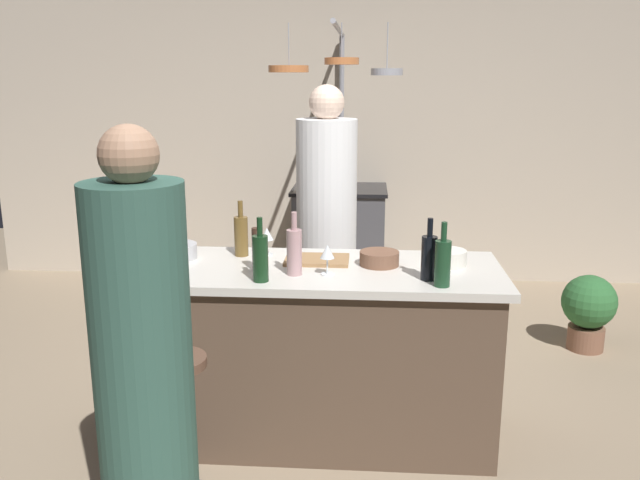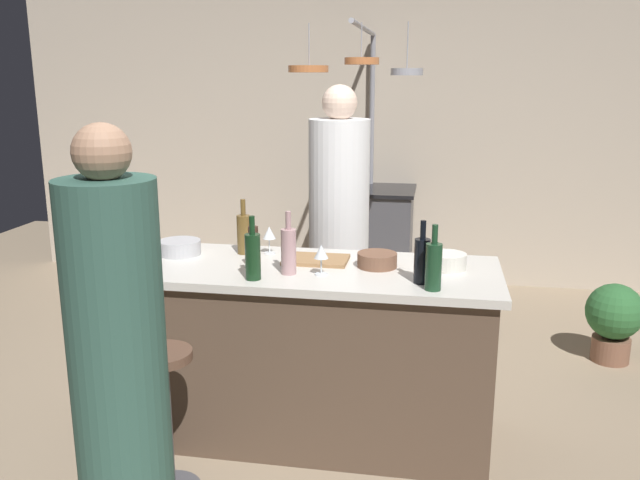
% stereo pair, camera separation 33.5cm
% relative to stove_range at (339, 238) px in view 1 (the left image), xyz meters
% --- Properties ---
extents(ground_plane, '(9.00, 9.00, 0.00)m').
position_rel_stove_range_xyz_m(ground_plane, '(0.00, -2.45, -0.45)').
color(ground_plane, gray).
extents(back_wall, '(6.40, 0.16, 2.60)m').
position_rel_stove_range_xyz_m(back_wall, '(0.00, 0.40, 0.85)').
color(back_wall, '#BCAD99').
rests_on(back_wall, ground_plane).
extents(kitchen_island, '(1.80, 0.72, 0.90)m').
position_rel_stove_range_xyz_m(kitchen_island, '(0.00, -2.45, 0.01)').
color(kitchen_island, brown).
rests_on(kitchen_island, ground_plane).
extents(stove_range, '(0.80, 0.64, 0.89)m').
position_rel_stove_range_xyz_m(stove_range, '(0.00, 0.00, 0.00)').
color(stove_range, '#47474C').
rests_on(stove_range, ground_plane).
extents(chef, '(0.37, 0.37, 1.76)m').
position_rel_stove_range_xyz_m(chef, '(-0.02, -1.55, 0.37)').
color(chef, white).
rests_on(chef, ground_plane).
extents(bar_stool_left, '(0.28, 0.28, 0.68)m').
position_rel_stove_range_xyz_m(bar_stool_left, '(-0.54, -3.07, -0.07)').
color(bar_stool_left, '#4C4C51').
rests_on(bar_stool_left, ground_plane).
extents(guest_left, '(0.35, 0.35, 1.66)m').
position_rel_stove_range_xyz_m(guest_left, '(-0.54, -3.44, 0.32)').
color(guest_left, '#33594C').
rests_on(guest_left, ground_plane).
extents(overhead_pot_rack, '(0.89, 1.46, 2.17)m').
position_rel_stove_range_xyz_m(overhead_pot_rack, '(-0.01, -0.56, 1.22)').
color(overhead_pot_rack, gray).
rests_on(overhead_pot_rack, ground_plane).
extents(potted_plant, '(0.36, 0.36, 0.52)m').
position_rel_stove_range_xyz_m(potted_plant, '(1.73, -1.22, -0.15)').
color(potted_plant, brown).
rests_on(potted_plant, ground_plane).
extents(cutting_board, '(0.32, 0.22, 0.02)m').
position_rel_stove_range_xyz_m(cutting_board, '(-0.01, -2.35, 0.46)').
color(cutting_board, '#997047').
rests_on(cutting_board, kitchen_island).
extents(pepper_mill, '(0.05, 0.05, 0.21)m').
position_rel_stove_range_xyz_m(pepper_mill, '(-0.29, -2.53, 0.56)').
color(pepper_mill, '#382319').
rests_on(pepper_mill, kitchen_island).
extents(wine_bottle_amber, '(0.07, 0.07, 0.29)m').
position_rel_stove_range_xyz_m(wine_bottle_amber, '(-0.41, -2.26, 0.56)').
color(wine_bottle_amber, brown).
rests_on(wine_bottle_amber, kitchen_island).
extents(wine_bottle_dark, '(0.07, 0.07, 0.29)m').
position_rel_stove_range_xyz_m(wine_bottle_dark, '(0.52, -2.62, 0.56)').
color(wine_bottle_dark, black).
rests_on(wine_bottle_dark, kitchen_island).
extents(wine_bottle_rose, '(0.07, 0.07, 0.30)m').
position_rel_stove_range_xyz_m(wine_bottle_rose, '(-0.10, -2.58, 0.57)').
color(wine_bottle_rose, '#B78C8E').
rests_on(wine_bottle_rose, kitchen_island).
extents(wine_bottle_red, '(0.07, 0.07, 0.30)m').
position_rel_stove_range_xyz_m(wine_bottle_red, '(-0.24, -2.70, 0.57)').
color(wine_bottle_red, '#143319').
rests_on(wine_bottle_red, kitchen_island).
extents(wine_bottle_green, '(0.07, 0.07, 0.29)m').
position_rel_stove_range_xyz_m(wine_bottle_green, '(0.57, -2.71, 0.56)').
color(wine_bottle_green, '#193D23').
rests_on(wine_bottle_green, kitchen_island).
extents(wine_glass_near_left_guest, '(0.07, 0.07, 0.15)m').
position_rel_stove_range_xyz_m(wine_glass_near_left_guest, '(-0.28, -2.24, 0.56)').
color(wine_glass_near_left_guest, silver).
rests_on(wine_glass_near_left_guest, kitchen_island).
extents(wine_glass_by_chef, '(0.07, 0.07, 0.15)m').
position_rel_stove_range_xyz_m(wine_glass_by_chef, '(0.05, -2.57, 0.56)').
color(wine_glass_by_chef, silver).
rests_on(wine_glass_by_chef, kitchen_island).
extents(mixing_bowl_wooden, '(0.19, 0.19, 0.07)m').
position_rel_stove_range_xyz_m(mixing_bowl_wooden, '(0.30, -2.39, 0.49)').
color(mixing_bowl_wooden, brown).
rests_on(mixing_bowl_wooden, kitchen_island).
extents(mixing_bowl_ceramic, '(0.19, 0.19, 0.08)m').
position_rel_stove_range_xyz_m(mixing_bowl_ceramic, '(0.64, -2.36, 0.49)').
color(mixing_bowl_ceramic, silver).
rests_on(mixing_bowl_ceramic, kitchen_island).
extents(mixing_bowl_steel, '(0.22, 0.22, 0.07)m').
position_rel_stove_range_xyz_m(mixing_bowl_steel, '(-0.74, -2.34, 0.49)').
color(mixing_bowl_steel, '#B7B7BC').
rests_on(mixing_bowl_steel, kitchen_island).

